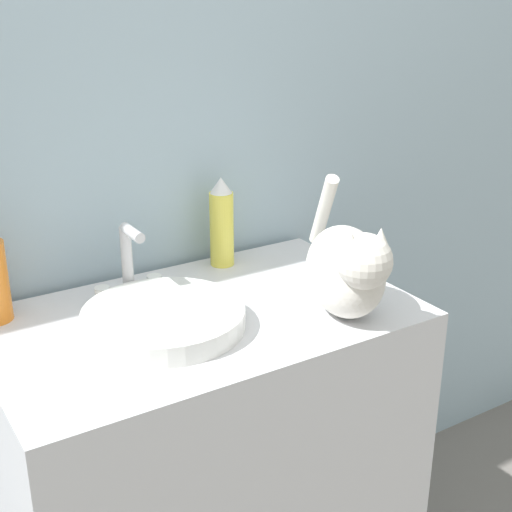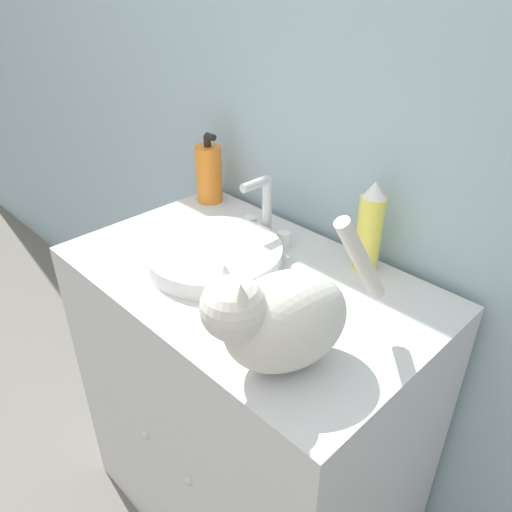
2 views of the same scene
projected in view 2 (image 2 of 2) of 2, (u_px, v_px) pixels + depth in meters
The scene contains 7 objects.
wall_back at pixel (347, 62), 1.07m from camera, with size 6.00×0.05×2.50m.
vanity_cabinet at pixel (248, 408), 1.32m from camera, with size 0.84×0.53×0.84m.
sink_basin at pixel (214, 255), 1.14m from camera, with size 0.31×0.31×0.04m.
faucet at pixel (265, 213), 1.21m from camera, with size 0.15×0.10×0.17m.
cat at pixel (279, 317), 0.81m from camera, with size 0.21×0.35×0.26m.
soap_bottle at pixel (209, 173), 1.39m from camera, with size 0.07×0.07×0.20m.
spray_bottle at pixel (370, 228), 1.07m from camera, with size 0.06×0.06×0.21m.
Camera 2 is at (0.67, -0.37, 1.45)m, focal length 35.00 mm.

